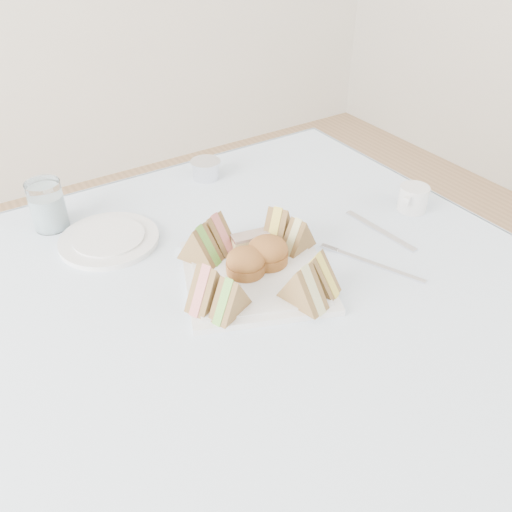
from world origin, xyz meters
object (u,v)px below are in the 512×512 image
serving_plate (256,276)px  creamer_jug (413,198)px  table (261,423)px  water_glass (47,205)px

serving_plate → creamer_jug: 0.41m
creamer_jug → serving_plate: bearing=162.1°
table → water_glass: bearing=122.4°
creamer_jug → water_glass: bearing=131.5°
serving_plate → water_glass: size_ratio=2.47×
water_glass → creamer_jug: (0.66, -0.35, -0.02)m
serving_plate → water_glass: water_glass is taller
table → water_glass: water_glass is taller
table → water_glass: size_ratio=8.95×
table → serving_plate: bearing=83.0°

